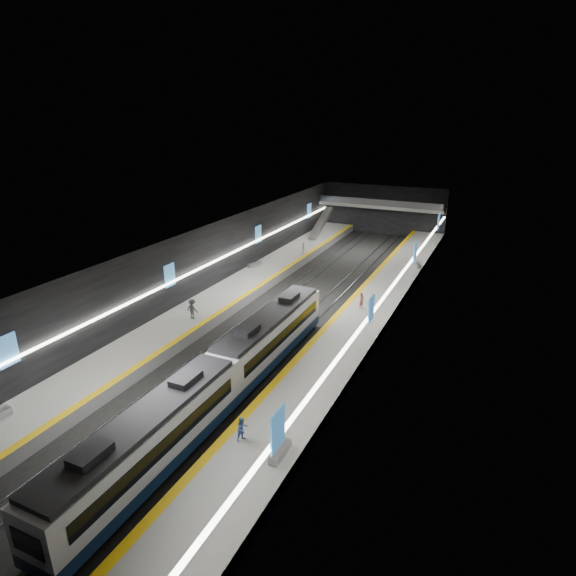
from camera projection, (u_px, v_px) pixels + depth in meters
The scene contains 25 objects.
ground at pixel (297, 306), 50.58m from camera, with size 70.00×70.00×0.00m, color black.
ceiling at pixel (298, 232), 47.81m from camera, with size 20.00×70.00×0.04m, color beige.
wall_left at pixel (215, 258), 53.14m from camera, with size 0.04×70.00×8.00m, color black.
wall_right at pixel (395, 284), 45.25m from camera, with size 0.04×70.00×8.00m, color black.
wall_back at pixel (383, 210), 78.98m from camera, with size 20.00×0.04×8.00m, color black.
platform_left at pixel (236, 291), 53.37m from camera, with size 5.00×70.00×1.00m, color slate.
tile_surface_left at pixel (236, 287), 53.19m from camera, with size 5.00×70.00×0.02m, color #989894.
tactile_strip_left at pixel (253, 290), 52.32m from camera, with size 0.60×70.00×0.02m, color yellow.
platform_right at pixel (367, 314), 47.45m from camera, with size 5.00×70.00×1.00m, color slate.
tile_surface_right at pixel (367, 309), 47.27m from camera, with size 5.00×70.00×0.02m, color #989894.
tactile_strip_right at pixel (346, 305), 48.14m from camera, with size 0.60×70.00×0.02m, color yellow.
rails at pixel (297, 306), 50.56m from camera, with size 6.52×70.00×0.12m.
train at pixel (221, 377), 32.91m from camera, with size 2.69×30.04×3.60m.
ad_posters at pixel (302, 263), 49.87m from camera, with size 19.94×53.50×2.20m.
cove_light_left at pixel (217, 260), 53.13m from camera, with size 0.25×68.60×0.12m, color white.
cove_light_right at pixel (393, 286), 45.40m from camera, with size 0.25×68.60×0.12m, color white.
mezzanine_bridge at pixel (381, 206), 76.85m from camera, with size 20.00×3.00×1.50m.
escalator at pixel (321, 223), 74.66m from camera, with size 1.20×8.00×0.60m, color #99999E.
bench_left_far at pixel (255, 265), 60.11m from camera, with size 0.55×1.97×0.48m, color #99999E.
bench_right_near at pixel (280, 452), 27.16m from camera, with size 0.56×2.02×0.49m, color #99999E.
bench_right_far at pixel (419, 265), 60.07m from camera, with size 0.49×1.77×0.43m, color #99999E.
passenger_right_a at pixel (362, 301), 47.12m from camera, with size 0.60×0.39×1.65m, color #B55A43.
passenger_right_b at pixel (242, 429), 28.23m from camera, with size 0.76×0.59×1.56m, color #5070AE.
passenger_left_a at pixel (303, 248), 65.35m from camera, with size 0.92×0.38×1.58m, color silver.
passenger_left_b at pixel (192, 309), 44.82m from camera, with size 1.25×0.72×1.93m, color #393B40.
Camera 1 is at (18.76, -42.85, 19.36)m, focal length 30.00 mm.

